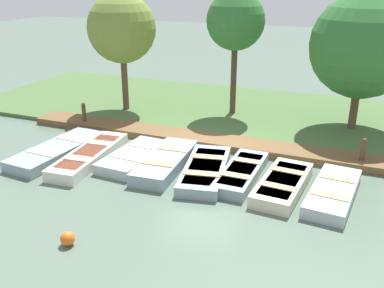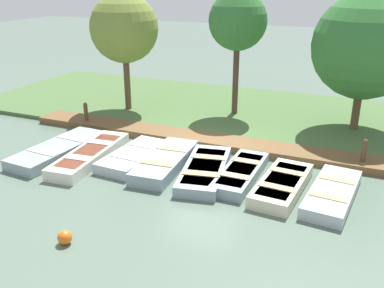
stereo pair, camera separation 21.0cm
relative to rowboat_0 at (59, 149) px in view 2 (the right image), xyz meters
name	(u,v)px [view 2 (the right image)]	position (x,y,z in m)	size (l,w,h in m)	color
ground_plane	(204,158)	(-1.63, 4.55, -0.18)	(80.00, 80.00, 0.00)	#566B5B
shore_bank	(247,113)	(-6.63, 4.55, -0.11)	(8.00, 24.00, 0.16)	#476638
dock_walkway	(217,142)	(-2.85, 4.55, -0.06)	(1.12, 14.79, 0.25)	brown
rowboat_0	(59,149)	(0.00, 0.00, 0.00)	(3.65, 1.51, 0.37)	#8C9EA8
rowboat_1	(90,155)	(-0.01, 1.24, 0.01)	(3.65, 1.29, 0.39)	silver
rowboat_2	(135,156)	(-0.51, 2.61, -0.01)	(2.82, 1.39, 0.36)	#B2BCC1
rowboat_3	(165,161)	(-0.44, 3.73, 0.02)	(3.22, 1.32, 0.42)	#8C9EA8
rowboat_4	(205,170)	(-0.43, 5.04, -0.02)	(3.36, 1.75, 0.34)	#8C9EA8
rowboat_5	(241,173)	(-0.64, 6.10, -0.02)	(2.94, 0.97, 0.34)	#8C9EA8
rowboat_6	(282,185)	(-0.33, 7.37, 0.00)	(2.89, 1.29, 0.37)	beige
rowboat_7	(332,193)	(-0.37, 8.71, -0.01)	(3.02, 1.33, 0.36)	#B2BCC1
mooring_post_near	(86,114)	(-2.76, -0.87, 0.31)	(0.16, 0.16, 0.97)	brown
mooring_post_far	(364,154)	(-2.76, 9.34, 0.31)	(0.16, 0.16, 0.97)	brown
buoy	(65,237)	(4.06, 3.47, -0.02)	(0.32, 0.32, 0.32)	orange
park_tree_far_left	(124,29)	(-5.06, -0.34, 3.35)	(2.80, 2.80, 4.96)	brown
park_tree_left	(238,22)	(-6.25, 4.10, 3.69)	(2.31, 2.31, 5.06)	#4C3828
park_tree_center	(366,46)	(-6.09, 8.88, 3.05)	(3.76, 3.76, 5.12)	brown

